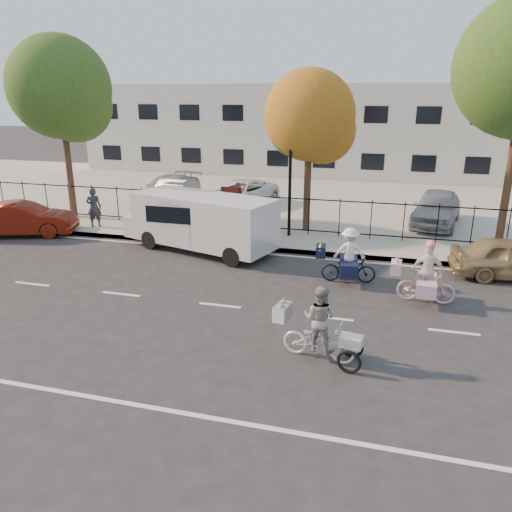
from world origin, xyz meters
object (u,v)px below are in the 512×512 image
(zebra_trike, at_px, (319,331))
(lot_car_d, at_px, (436,208))
(lot_car_c, at_px, (173,194))
(white_van, at_px, (201,221))
(bull_bike, at_px, (348,261))
(unicorn_bike, at_px, (426,280))
(pedestrian, at_px, (94,207))
(red_sedan, at_px, (23,219))
(lamppost, at_px, (290,159))
(lot_car_a, at_px, (167,189))
(lot_car_b, at_px, (240,194))

(zebra_trike, bearing_deg, lot_car_d, -5.43)
(lot_car_c, bearing_deg, white_van, -59.74)
(bull_bike, bearing_deg, white_van, 65.12)
(unicorn_bike, distance_m, pedestrian, 13.64)
(unicorn_bike, xyz_separation_m, red_sedan, (-15.27, 2.78, 0.01))
(lot_car_d, bearing_deg, lamppost, -139.90)
(lamppost, distance_m, unicorn_bike, 7.45)
(white_van, distance_m, lot_car_a, 8.01)
(bull_bike, bearing_deg, unicorn_bike, -121.44)
(bull_bike, bearing_deg, lamppost, 26.38)
(zebra_trike, distance_m, pedestrian, 13.32)
(red_sedan, height_order, lot_car_b, lot_car_b)
(bull_bike, xyz_separation_m, white_van, (-5.43, 1.77, 0.45))
(bull_bike, height_order, pedestrian, pedestrian)
(white_van, bearing_deg, lot_car_a, 140.37)
(lamppost, relative_size, lot_car_b, 0.95)
(white_van, relative_size, red_sedan, 1.51)
(white_van, bearing_deg, pedestrian, -178.76)
(unicorn_bike, bearing_deg, pedestrian, 74.67)
(lot_car_a, xyz_separation_m, lot_car_d, (12.84, -1.11, 0.08))
(bull_bike, relative_size, lot_car_c, 0.46)
(lamppost, bearing_deg, red_sedan, -167.54)
(bull_bike, xyz_separation_m, lot_car_c, (-9.10, 7.51, 0.13))
(white_van, xyz_separation_m, lot_car_a, (-4.42, 6.67, -0.32))
(white_van, xyz_separation_m, lot_car_d, (8.42, 5.56, -0.24))
(lot_car_a, xyz_separation_m, lot_car_c, (0.75, -0.94, 0.01))
(pedestrian, height_order, lot_car_c, pedestrian)
(zebra_trike, relative_size, red_sedan, 0.49)
(bull_bike, bearing_deg, pedestrian, 66.34)
(unicorn_bike, xyz_separation_m, lot_car_c, (-11.30, 8.51, 0.15))
(lamppost, relative_size, lot_car_d, 1.00)
(unicorn_bike, xyz_separation_m, white_van, (-7.63, 2.78, 0.47))
(lot_car_c, bearing_deg, lot_car_d, -3.15)
(white_van, xyz_separation_m, lot_car_c, (-3.67, 5.73, -0.31))
(lot_car_a, bearing_deg, zebra_trike, -46.07)
(zebra_trike, xyz_separation_m, lot_car_a, (-9.69, 13.26, 0.16))
(white_van, distance_m, red_sedan, 7.66)
(lamppost, relative_size, zebra_trike, 2.18)
(white_van, bearing_deg, lamppost, 56.55)
(white_van, xyz_separation_m, red_sedan, (-7.64, -0.00, -0.46))
(unicorn_bike, bearing_deg, zebra_trike, 151.19)
(bull_bike, xyz_separation_m, lot_car_d, (2.98, 7.34, 0.21))
(lot_car_c, bearing_deg, lot_car_a, 126.39)
(lamppost, height_order, unicorn_bike, lamppost)
(unicorn_bike, distance_m, white_van, 8.13)
(bull_bike, distance_m, pedestrian, 11.24)
(unicorn_bike, relative_size, bull_bike, 0.96)
(lot_car_a, height_order, lot_car_c, lot_car_c)
(unicorn_bike, relative_size, red_sedan, 0.44)
(zebra_trike, bearing_deg, red_sedan, 72.03)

